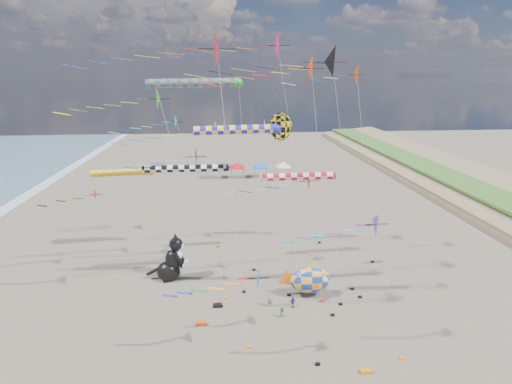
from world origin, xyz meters
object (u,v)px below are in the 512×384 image
at_px(child_blue, 293,302).
at_px(cat_inflatable, 170,257).
at_px(person_adult, 270,300).
at_px(fish_inflatable, 310,280).
at_px(parked_car, 327,176).
at_px(child_green, 282,313).

bearing_deg(child_blue, cat_inflatable, 134.85).
xyz_separation_m(cat_inflatable, child_blue, (12.04, -6.62, -2.01)).
relative_size(cat_inflatable, person_adult, 3.40).
bearing_deg(child_blue, fish_inflatable, 24.50).
bearing_deg(fish_inflatable, cat_inflatable, 160.73).
distance_m(cat_inflatable, child_blue, 13.88).
distance_m(fish_inflatable, parked_car, 48.93).
distance_m(cat_inflatable, parked_car, 50.60).
relative_size(child_green, child_blue, 0.93).
bearing_deg(cat_inflatable, child_blue, -24.88).
bearing_deg(child_blue, person_adult, 155.85).
xyz_separation_m(person_adult, parked_car, (18.38, 48.21, -0.21)).
height_order(child_green, parked_car, parked_car).
relative_size(fish_inflatable, child_blue, 4.79).
bearing_deg(person_adult, parked_car, 54.11).
height_order(fish_inflatable, child_green, fish_inflatable).
xyz_separation_m(child_green, child_blue, (1.23, 1.54, 0.04)).
xyz_separation_m(child_green, parked_car, (17.51, 50.04, 0.02)).
bearing_deg(parked_car, cat_inflatable, 175.77).
bearing_deg(person_adult, fish_inflatable, 4.24).
distance_m(child_blue, parked_car, 51.16).
bearing_deg(fish_inflatable, parked_car, 73.01).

